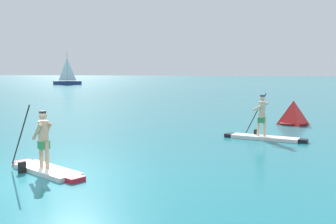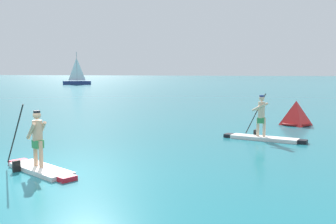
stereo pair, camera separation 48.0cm
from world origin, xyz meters
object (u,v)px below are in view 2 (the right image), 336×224
paddleboarder_far_right (263,131)px  race_marker_buoy (296,114)px  sailboat_left_horizon (77,81)px  paddleboarder_mid_center (39,159)px

paddleboarder_far_right → race_marker_buoy: (1.43, 4.76, 0.19)m
sailboat_left_horizon → paddleboarder_far_right: bearing=102.0°
paddleboarder_mid_center → race_marker_buoy: 13.23m
paddleboarder_mid_center → race_marker_buoy: paddleboarder_mid_center is taller
paddleboarder_mid_center → paddleboarder_far_right: paddleboarder_mid_center is taller
paddleboarder_far_right → sailboat_left_horizon: (-37.54, 53.82, 0.41)m
paddleboarder_mid_center → race_marker_buoy: (6.99, 11.23, 0.21)m
paddleboarder_mid_center → sailboat_left_horizon: bearing=-34.6°
race_marker_buoy → sailboat_left_horizon: sailboat_left_horizon is taller
paddleboarder_far_right → sailboat_left_horizon: size_ratio=0.50×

